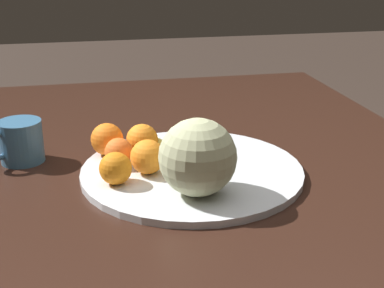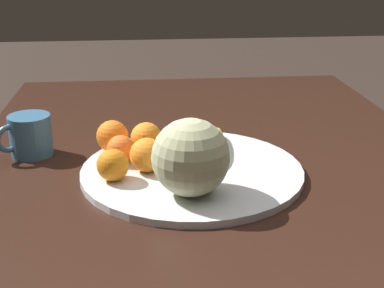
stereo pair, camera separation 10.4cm
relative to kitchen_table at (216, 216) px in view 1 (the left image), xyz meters
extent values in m
cube|color=black|center=(0.00, 0.00, 0.07)|extent=(1.60, 1.04, 0.04)
cube|color=black|center=(-0.71, -0.43, -0.32)|extent=(0.07, 0.07, 0.73)
cube|color=black|center=(-0.71, 0.43, -0.32)|extent=(0.07, 0.07, 0.73)
cylinder|color=silver|center=(-0.02, -0.04, 0.09)|extent=(0.44, 0.44, 0.01)
torus|color=#1E4C56|center=(-0.02, -0.04, 0.10)|extent=(0.44, 0.44, 0.01)
sphere|color=#B2B789|center=(0.09, -0.06, 0.17)|extent=(0.14, 0.14, 0.14)
sphere|color=#473819|center=(0.00, -0.03, 0.12)|extent=(0.02, 0.02, 0.02)
ellipsoid|color=#DBC64C|center=(-0.10, 0.02, 0.12)|extent=(0.20, 0.06, 0.03)
ellipsoid|color=#DBC64C|center=(-0.10, -0.04, 0.12)|extent=(0.20, 0.05, 0.03)
ellipsoid|color=#DBC64C|center=(-0.09, -0.09, 0.12)|extent=(0.20, 0.10, 0.03)
sphere|color=orange|center=(-0.12, -0.20, 0.14)|extent=(0.07, 0.07, 0.07)
sphere|color=orange|center=(0.02, -0.20, 0.13)|extent=(0.06, 0.06, 0.06)
sphere|color=orange|center=(-0.01, -0.13, 0.14)|extent=(0.07, 0.07, 0.07)
sphere|color=orange|center=(-0.11, -0.13, 0.14)|extent=(0.07, 0.07, 0.07)
sphere|color=orange|center=(-0.06, -0.18, 0.13)|extent=(0.06, 0.06, 0.06)
cube|color=white|center=(-0.08, -0.07, 0.10)|extent=(0.08, 0.07, 0.00)
cylinder|color=#386689|center=(-0.16, -0.38, 0.13)|extent=(0.09, 0.09, 0.09)
torus|color=#386689|center=(-0.13, -0.42, 0.14)|extent=(0.05, 0.06, 0.06)
camera|label=1|loc=(0.93, -0.24, 0.52)|focal=50.00mm
camera|label=2|loc=(0.95, -0.14, 0.52)|focal=50.00mm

